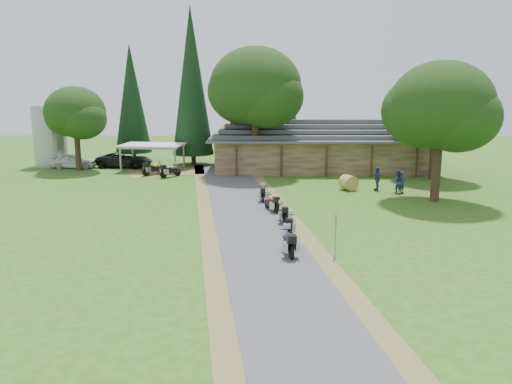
{
  "coord_description": "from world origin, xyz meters",
  "views": [
    {
      "loc": [
        -0.0,
        -24.38,
        7.67
      ],
      "look_at": [
        -0.18,
        5.01,
        1.6
      ],
      "focal_mm": 35.0,
      "sensor_mm": 36.0,
      "label": 1
    }
  ],
  "objects_px": {
    "car_white_sedan": "(73,159)",
    "hay_bale": "(349,183)",
    "motorcycle_carport_a": "(154,168)",
    "motorcycle_carport_b": "(170,170)",
    "lodge": "(321,144)",
    "motorcycle_row_b": "(290,223)",
    "motorcycle_row_e": "(263,193)",
    "motorcycle_row_a": "(289,241)",
    "car_dark_suv": "(125,156)",
    "silo": "(50,134)",
    "carport": "(153,157)",
    "motorcycle_row_c": "(283,212)",
    "motorcycle_row_d": "(272,202)"
  },
  "relations": [
    {
      "from": "motorcycle_carport_a",
      "to": "motorcycle_carport_b",
      "type": "height_order",
      "value": "motorcycle_carport_a"
    },
    {
      "from": "car_dark_suv",
      "to": "motorcycle_row_d",
      "type": "relative_size",
      "value": 3.45
    },
    {
      "from": "silo",
      "to": "motorcycle_row_c",
      "type": "distance_m",
      "value": 31.4
    },
    {
      "from": "motorcycle_row_b",
      "to": "hay_bale",
      "type": "xyz_separation_m",
      "value": [
        5.23,
        11.95,
        0.01
      ]
    },
    {
      "from": "car_dark_suv",
      "to": "motorcycle_row_b",
      "type": "relative_size",
      "value": 3.6
    },
    {
      "from": "motorcycle_row_a",
      "to": "hay_bale",
      "type": "xyz_separation_m",
      "value": [
        5.53,
        15.41,
        -0.08
      ]
    },
    {
      "from": "motorcycle_row_a",
      "to": "motorcycle_carport_a",
      "type": "xyz_separation_m",
      "value": [
        -10.97,
        22.16,
        0.01
      ]
    },
    {
      "from": "motorcycle_carport_a",
      "to": "hay_bale",
      "type": "xyz_separation_m",
      "value": [
        16.5,
        -6.75,
        -0.08
      ]
    },
    {
      "from": "car_white_sedan",
      "to": "hay_bale",
      "type": "xyz_separation_m",
      "value": [
        25.31,
        -10.86,
        -0.33
      ]
    },
    {
      "from": "motorcycle_carport_b",
      "to": "motorcycle_carport_a",
      "type": "bearing_deg",
      "value": 103.97
    },
    {
      "from": "lodge",
      "to": "motorcycle_row_c",
      "type": "bearing_deg",
      "value": -103.03
    },
    {
      "from": "car_white_sedan",
      "to": "motorcycle_row_c",
      "type": "xyz_separation_m",
      "value": [
        19.77,
        -20.31,
        -0.33
      ]
    },
    {
      "from": "silo",
      "to": "carport",
      "type": "distance_m",
      "value": 11.4
    },
    {
      "from": "lodge",
      "to": "motorcycle_row_e",
      "type": "xyz_separation_m",
      "value": [
        -5.71,
        -14.2,
        -1.88
      ]
    },
    {
      "from": "motorcycle_row_d",
      "to": "car_dark_suv",
      "type": "bearing_deg",
      "value": 14.83
    },
    {
      "from": "motorcycle_carport_b",
      "to": "motorcycle_row_c",
      "type": "bearing_deg",
      "value": -104.31
    },
    {
      "from": "motorcycle_row_c",
      "to": "car_dark_suv",
      "type": "bearing_deg",
      "value": 27.34
    },
    {
      "from": "motorcycle_row_e",
      "to": "motorcycle_carport_a",
      "type": "distance_m",
      "value": 14.42
    },
    {
      "from": "lodge",
      "to": "motorcycle_carport_b",
      "type": "distance_m",
      "value": 14.75
    },
    {
      "from": "motorcycle_row_a",
      "to": "motorcycle_row_b",
      "type": "bearing_deg",
      "value": -11.53
    },
    {
      "from": "car_white_sedan",
      "to": "motorcycle_carport_a",
      "type": "distance_m",
      "value": 9.72
    },
    {
      "from": "motorcycle_carport_b",
      "to": "car_white_sedan",
      "type": "bearing_deg",
      "value": 108.42
    },
    {
      "from": "silo",
      "to": "motorcycle_row_a",
      "type": "bearing_deg",
      "value": -50.88
    },
    {
      "from": "silo",
      "to": "motorcycle_row_e",
      "type": "height_order",
      "value": "silo"
    },
    {
      "from": "motorcycle_carport_a",
      "to": "hay_bale",
      "type": "bearing_deg",
      "value": -57.72
    },
    {
      "from": "lodge",
      "to": "car_dark_suv",
      "type": "distance_m",
      "value": 19.48
    },
    {
      "from": "silo",
      "to": "car_dark_suv",
      "type": "xyz_separation_m",
      "value": [
        7.7,
        -0.9,
        -2.13
      ]
    },
    {
      "from": "lodge",
      "to": "motorcycle_row_d",
      "type": "distance_m",
      "value": 18.11
    },
    {
      "from": "lodge",
      "to": "motorcycle_carport_a",
      "type": "height_order",
      "value": "lodge"
    },
    {
      "from": "carport",
      "to": "hay_bale",
      "type": "height_order",
      "value": "carport"
    },
    {
      "from": "car_dark_suv",
      "to": "motorcycle_row_c",
      "type": "bearing_deg",
      "value": -134.9
    },
    {
      "from": "lodge",
      "to": "motorcycle_row_b",
      "type": "xyz_separation_m",
      "value": [
        -4.3,
        -22.38,
        -1.88
      ]
    },
    {
      "from": "silo",
      "to": "car_dark_suv",
      "type": "height_order",
      "value": "silo"
    },
    {
      "from": "motorcycle_row_d",
      "to": "hay_bale",
      "type": "distance_m",
      "value": 9.17
    },
    {
      "from": "hay_bale",
      "to": "motorcycle_row_a",
      "type": "bearing_deg",
      "value": -109.74
    },
    {
      "from": "lodge",
      "to": "car_dark_suv",
      "type": "height_order",
      "value": "lodge"
    },
    {
      "from": "motorcycle_row_b",
      "to": "motorcycle_carport_a",
      "type": "relative_size",
      "value": 0.85
    },
    {
      "from": "car_white_sedan",
      "to": "hay_bale",
      "type": "relative_size",
      "value": 4.71
    },
    {
      "from": "car_white_sedan",
      "to": "hay_bale",
      "type": "height_order",
      "value": "car_white_sedan"
    },
    {
      "from": "silo",
      "to": "motorcycle_row_a",
      "type": "height_order",
      "value": "silo"
    },
    {
      "from": "hay_bale",
      "to": "motorcycle_row_b",
      "type": "bearing_deg",
      "value": -113.64
    },
    {
      "from": "carport",
      "to": "motorcycle_carport_a",
      "type": "relative_size",
      "value": 2.97
    },
    {
      "from": "carport",
      "to": "motorcycle_row_a",
      "type": "height_order",
      "value": "carport"
    },
    {
      "from": "car_white_sedan",
      "to": "motorcycle_row_e",
      "type": "height_order",
      "value": "car_white_sedan"
    },
    {
      "from": "hay_bale",
      "to": "motorcycle_row_e",
      "type": "bearing_deg",
      "value": -150.42
    },
    {
      "from": "car_white_sedan",
      "to": "motorcycle_row_b",
      "type": "xyz_separation_m",
      "value": [
        20.08,
        -22.81,
        -0.35
      ]
    },
    {
      "from": "lodge",
      "to": "motorcycle_carport_b",
      "type": "bearing_deg",
      "value": -161.42
    },
    {
      "from": "carport",
      "to": "motorcycle_carport_b",
      "type": "relative_size",
      "value": 3.02
    },
    {
      "from": "motorcycle_carport_a",
      "to": "motorcycle_carport_b",
      "type": "bearing_deg",
      "value": -65.82
    },
    {
      "from": "car_white_sedan",
      "to": "motorcycle_carport_a",
      "type": "relative_size",
      "value": 2.82
    }
  ]
}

